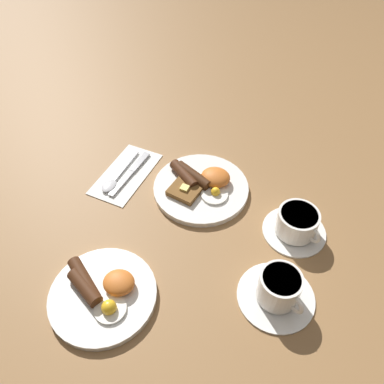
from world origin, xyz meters
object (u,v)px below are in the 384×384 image
(breakfast_plate_near, at_px, (201,185))
(teacup_near, at_px, (297,224))
(knife, at_px, (132,171))
(breakfast_plate_far, at_px, (102,293))
(teacup_far, at_px, (278,290))
(spoon, at_px, (113,181))

(breakfast_plate_near, bearing_deg, teacup_near, 166.76)
(teacup_near, relative_size, knife, 0.82)
(breakfast_plate_far, xyz_separation_m, teacup_far, (-0.33, -0.11, 0.02))
(teacup_far, bearing_deg, breakfast_plate_near, -44.68)
(breakfast_plate_far, relative_size, teacup_far, 1.38)
(teacup_near, distance_m, teacup_far, 0.18)
(teacup_far, relative_size, spoon, 0.92)
(knife, bearing_deg, teacup_near, 90.26)
(teacup_near, xyz_separation_m, knife, (0.44, -0.06, -0.02))
(breakfast_plate_near, xyz_separation_m, knife, (0.19, 0.00, -0.01))
(breakfast_plate_near, distance_m, knife, 0.19)
(breakfast_plate_near, xyz_separation_m, spoon, (0.22, 0.06, -0.01))
(breakfast_plate_far, bearing_deg, breakfast_plate_near, -105.18)
(teacup_far, bearing_deg, spoon, -21.30)
(breakfast_plate_near, distance_m, teacup_far, 0.34)
(teacup_near, bearing_deg, breakfast_plate_near, -13.24)
(teacup_far, distance_m, knife, 0.49)
(teacup_near, relative_size, teacup_far, 0.93)
(breakfast_plate_near, height_order, spoon, breakfast_plate_near)
(knife, relative_size, spoon, 1.05)
(breakfast_plate_near, height_order, teacup_near, teacup_near)
(teacup_near, height_order, teacup_far, teacup_far)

